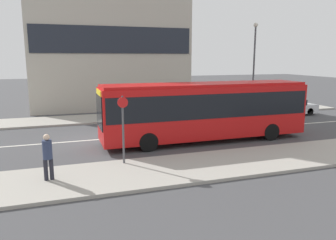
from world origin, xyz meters
The scene contains 10 objects.
ground_plane centered at (0.00, 0.00, 0.00)m, with size 120.00×120.00×0.00m, color #444447.
sidewalk_near centered at (0.00, -6.25, 0.07)m, with size 44.00×3.50×0.13m.
sidewalk_far centered at (0.00, 6.25, 0.07)m, with size 44.00×3.50×0.13m.
lane_centerline centered at (0.00, 0.00, 0.00)m, with size 41.80×0.16×0.01m.
city_bus centered at (6.08, -2.10, 1.85)m, with size 11.50×2.48×3.21m.
parked_car_0 centered at (11.05, 3.41, 0.64)m, with size 4.04×1.68×1.37m.
parked_car_1 centered at (16.15, 3.42, 0.61)m, with size 4.31×1.75×1.27m.
pedestrian_near_stop centered at (-2.02, -6.07, 1.12)m, with size 0.35×0.34×1.74m.
bus_stop_sign centered at (0.98, -5.00, 1.81)m, with size 0.44×0.12×2.89m.
street_lamp centered at (13.80, 5.20, 4.50)m, with size 0.36×0.36×7.20m.
Camera 1 is at (-1.49, -18.34, 4.57)m, focal length 35.00 mm.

